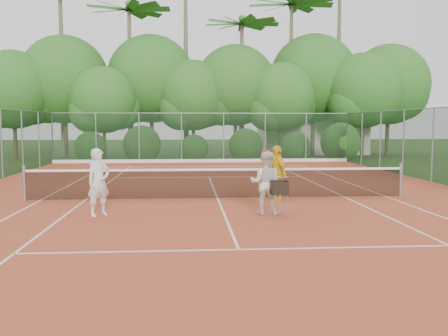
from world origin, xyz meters
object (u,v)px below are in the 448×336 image
(player_center_grp, at_px, (265,182))
(ball_hopper, at_px, (279,188))
(player_yellow, at_px, (277,173))
(player_white, at_px, (99,182))

(player_center_grp, relative_size, ball_hopper, 1.83)
(player_center_grp, height_order, player_yellow, player_yellow)
(player_yellow, height_order, ball_hopper, player_yellow)
(player_white, xyz_separation_m, player_center_grp, (4.29, -0.11, -0.03))
(player_center_grp, relative_size, player_yellow, 0.99)
(player_white, distance_m, ball_hopper, 4.62)
(ball_hopper, bearing_deg, player_center_grp, 140.70)
(player_center_grp, distance_m, player_yellow, 2.38)
(player_yellow, bearing_deg, player_white, -85.73)
(player_white, bearing_deg, player_yellow, -17.22)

